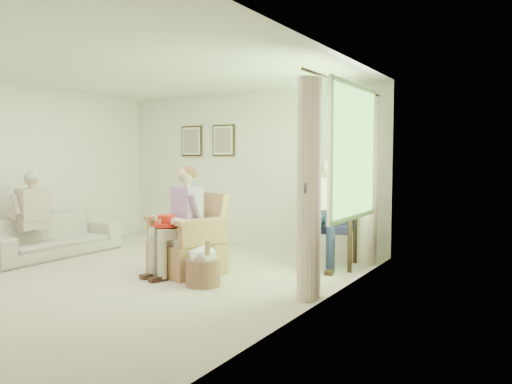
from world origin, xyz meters
TOP-DOWN VIEW (x-y plane):
  - floor at (0.00, 0.00)m, footprint 5.50×5.50m
  - back_wall at (0.00, 2.75)m, footprint 5.00×0.04m
  - left_wall at (-2.50, 0.00)m, footprint 0.04×5.50m
  - right_wall at (2.50, 0.00)m, footprint 0.04×5.50m
  - ceiling at (0.00, 0.00)m, footprint 5.00×5.50m
  - window at (2.46, 1.20)m, footprint 0.13×2.50m
  - curtain_left at (2.33, 0.22)m, footprint 0.34×0.34m
  - curtain_right at (2.33, 2.18)m, footprint 0.34×0.34m
  - framed_print_left at (-1.15, 2.71)m, footprint 0.45×0.05m
  - framed_print_right at (-0.45, 2.71)m, footprint 0.45×0.05m
  - wicker_armchair at (0.51, 0.50)m, footprint 0.80×0.80m
  - wood_armchair at (1.90, 1.89)m, footprint 0.71×0.67m
  - sofa at (-1.95, 0.29)m, footprint 2.09×0.82m
  - person_wicker at (0.51, 0.36)m, footprint 0.40×0.63m
  - person_dark at (1.90, 1.71)m, footprint 0.40×0.63m
  - person_sofa at (-1.95, -0.06)m, footprint 0.42×0.62m
  - red_hat at (0.44, 0.17)m, footprint 0.32×0.32m
  - hatbox at (1.06, 0.07)m, footprint 0.53×0.53m

SIDE VIEW (x-z plane):
  - floor at x=0.00m, z-range 0.00..0.00m
  - hatbox at x=1.06m, z-range -0.07..0.53m
  - sofa at x=-1.95m, z-range 0.00..0.61m
  - wicker_armchair at x=0.51m, z-range -0.19..0.84m
  - wood_armchair at x=1.90m, z-range 0.05..1.15m
  - red_hat at x=0.44m, z-range 0.62..0.76m
  - person_sofa at x=-1.95m, z-range 0.09..1.36m
  - person_wicker at x=0.51m, z-range 0.11..1.46m
  - person_dark at x=1.90m, z-range 0.14..1.58m
  - curtain_left at x=2.33m, z-range 0.00..2.30m
  - curtain_right at x=2.33m, z-range 0.00..2.30m
  - back_wall at x=0.00m, z-range 0.00..2.60m
  - left_wall at x=-2.50m, z-range 0.00..2.60m
  - right_wall at x=2.50m, z-range 0.00..2.60m
  - window at x=2.46m, z-range 0.77..2.40m
  - framed_print_left at x=-1.15m, z-range 1.51..2.06m
  - framed_print_right at x=-0.45m, z-range 1.51..2.06m
  - ceiling at x=0.00m, z-range 2.59..2.61m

